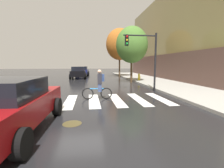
% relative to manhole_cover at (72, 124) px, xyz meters
% --- Properties ---
extents(ground_plane, '(120.00, 120.00, 0.00)m').
position_rel_manhole_cover_xyz_m(ground_plane, '(0.10, 3.30, -0.00)').
color(ground_plane, black).
extents(sidewalk, '(6.50, 50.00, 0.15)m').
position_rel_manhole_cover_xyz_m(sidewalk, '(8.85, 3.30, 0.07)').
color(sidewalk, '#9E9B93').
rests_on(sidewalk, ground).
extents(crosswalk_stripes, '(9.43, 3.35, 0.01)m').
position_rel_manhole_cover_xyz_m(crosswalk_stripes, '(0.21, 3.30, 0.00)').
color(crosswalk_stripes, silver).
rests_on(crosswalk_stripes, ground).
extents(manhole_cover, '(0.64, 0.64, 0.01)m').
position_rel_manhole_cover_xyz_m(manhole_cover, '(0.00, 0.00, 0.00)').
color(manhole_cover, '#473D1E').
rests_on(manhole_cover, ground).
extents(sedan_near, '(2.37, 4.70, 1.59)m').
position_rel_manhole_cover_xyz_m(sedan_near, '(-1.71, -0.41, 0.82)').
color(sedan_near, maroon).
rests_on(sedan_near, ground).
extents(sedan_mid, '(2.24, 4.74, 1.64)m').
position_rel_manhole_cover_xyz_m(sedan_mid, '(-0.85, 17.60, 0.84)').
color(sedan_mid, black).
rests_on(sedan_mid, ground).
extents(sedan_far, '(2.32, 4.65, 1.58)m').
position_rel_manhole_cover_xyz_m(sedan_far, '(-0.46, 22.89, 0.81)').
color(sedan_far, navy).
rests_on(sedan_far, ground).
extents(cyclist, '(1.71, 0.37, 1.69)m').
position_rel_manhole_cover_xyz_m(cyclist, '(1.16, 3.63, 0.84)').
color(cyclist, black).
rests_on(cyclist, ground).
extents(traffic_light_near, '(2.47, 0.28, 4.20)m').
position_rel_manhole_cover_xyz_m(traffic_light_near, '(4.59, 5.86, 2.86)').
color(traffic_light_near, black).
rests_on(traffic_light_near, ground).
extents(fire_hydrant, '(0.33, 0.22, 0.78)m').
position_rel_manhole_cover_xyz_m(fire_hydrant, '(6.26, 12.14, 0.53)').
color(fire_hydrant, gold).
rests_on(fire_hydrant, sidewalk).
extents(street_tree_near, '(3.32, 3.32, 5.91)m').
position_rel_manhole_cover_xyz_m(street_tree_near, '(5.13, 11.30, 3.98)').
color(street_tree_near, '#4C3823').
rests_on(street_tree_near, ground).
extents(street_tree_mid, '(4.12, 4.12, 7.32)m').
position_rel_manhole_cover_xyz_m(street_tree_mid, '(5.31, 18.90, 4.94)').
color(street_tree_mid, '#4C3823').
rests_on(street_tree_mid, ground).
extents(corner_building, '(15.51, 23.68, 11.02)m').
position_rel_manhole_cover_xyz_m(corner_building, '(17.74, 16.02, 5.46)').
color(corner_building, brown).
rests_on(corner_building, ground).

